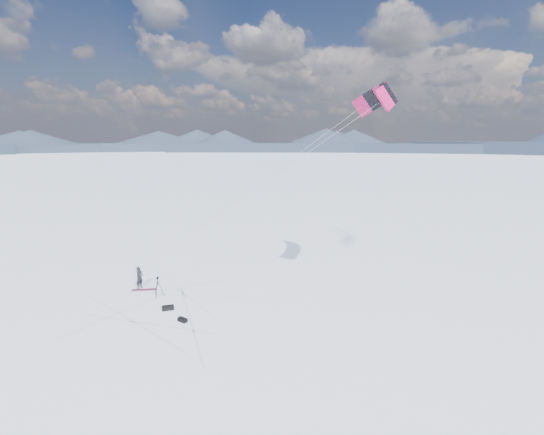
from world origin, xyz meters
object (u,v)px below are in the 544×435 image
(gear_bag_b, at_px, (183,320))
(tripod, at_px, (158,284))
(gear_bag_a, at_px, (168,308))
(snowboard, at_px, (144,290))
(snowkiter, at_px, (140,288))

(gear_bag_b, bearing_deg, tripod, 160.02)
(tripod, distance_m, gear_bag_b, 4.57)
(tripod, bearing_deg, gear_bag_b, -75.35)
(tripod, relative_size, gear_bag_a, 1.76)
(snowboard, xyz_separation_m, gear_bag_a, (3.42, -2.50, 0.12))
(snowkiter, relative_size, tripod, 1.14)
(snowboard, xyz_separation_m, tripod, (1.68, -0.79, 0.90))
(snowboard, height_order, tripod, tripod)
(gear_bag_b, bearing_deg, snowkiter, 165.24)
(gear_bag_b, bearing_deg, gear_bag_a, 164.87)
(snowboard, height_order, gear_bag_b, gear_bag_b)
(gear_bag_a, bearing_deg, snowboard, 110.57)
(tripod, bearing_deg, gear_bag_a, -79.46)
(tripod, bearing_deg, snowboard, 119.88)
(snowboard, bearing_deg, gear_bag_b, -59.03)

